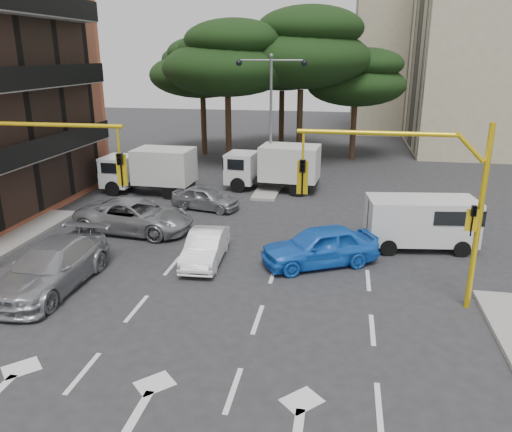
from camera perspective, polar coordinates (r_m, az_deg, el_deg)
The scene contains 19 objects.
ground at distance 16.31m, azimuth -6.88°, elevation -11.04°, with size 120.00×120.00×0.00m, color #28282B.
median_strip at distance 30.91m, azimuth 1.63°, elevation 3.38°, with size 1.40×6.00×0.15m, color gray.
apartment_beige_far at distance 58.23m, azimuth 19.49°, elevation 17.51°, with size 16.20×12.15×16.70m.
pine_left_near at distance 36.51m, azimuth -3.23°, elevation 17.55°, with size 9.15×9.15×10.23m.
pine_center at distance 37.69m, azimuth 5.32°, elevation 18.58°, with size 9.98×9.98×11.16m.
pine_left_far at distance 41.14m, azimuth -6.14°, elevation 16.57°, with size 8.32×8.32×9.30m.
pine_right at distance 39.59m, azimuth 11.48°, elevation 15.27°, with size 7.49×7.49×8.37m.
pine_back at distance 42.88m, azimuth 3.11°, elevation 17.62°, with size 9.15×9.15×10.23m.
signal_mast_right at distance 16.27m, azimuth 18.40°, elevation 2.85°, with size 5.79×0.37×6.00m.
signal_mast_left at distance 19.58m, azimuth -25.06°, elevation 4.53°, with size 5.79×0.37×6.00m.
street_lamp_center at distance 30.01m, azimuth 1.73°, elevation 13.32°, with size 4.16×0.36×7.77m.
car_white_hatch at distance 19.82m, azimuth -5.81°, elevation -3.57°, with size 1.32×3.78×1.25m, color white.
car_blue_compact at distance 19.58m, azimuth 7.30°, elevation -3.41°, with size 1.84×4.57×1.56m, color blue.
car_silver_wagon at distance 18.97m, azimuth -22.33°, elevation -5.38°, with size 2.22×5.45×1.58m, color #92949A.
car_silver_cross_a at distance 23.71m, azimuth -13.67°, elevation -0.01°, with size 2.50×5.41×1.50m, color gray.
car_silver_cross_b at distance 26.59m, azimuth -5.80°, elevation 2.07°, with size 1.47×3.64×1.24m, color #93959A.
van_white at distance 22.12m, azimuth 18.29°, elevation -0.75°, with size 2.01×4.44×2.22m, color silver, non-canonical shape.
box_truck_a at distance 30.09m, azimuth -12.16°, elevation 5.07°, with size 2.30×5.48×2.70m, color silver, non-canonical shape.
box_truck_b at distance 30.09m, azimuth 1.97°, elevation 5.54°, with size 2.36×5.63×2.77m, color silver, non-canonical shape.
Camera 1 is at (4.36, -13.59, 7.89)m, focal length 35.00 mm.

